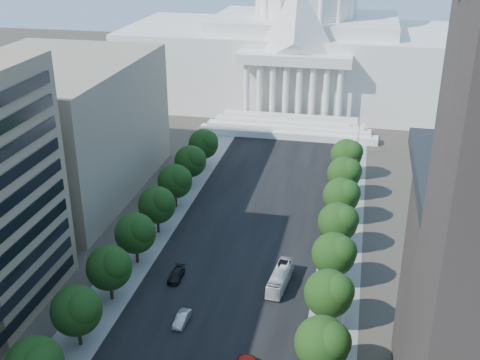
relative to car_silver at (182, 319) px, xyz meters
The scene contains 26 objects.
road_asphalt 34.21m from the car_silver, 82.43° to the left, with size 30.00×260.00×0.01m, color black.
sidewalk_left 36.88m from the car_silver, 113.15° to the left, with size 8.00×260.00×0.02m, color gray.
sidewalk_right 41.26m from the car_silver, 55.26° to the left, with size 8.00×260.00×0.02m, color gray.
capitol 130.30m from the car_silver, 88.00° to the left, with size 120.00×56.00×73.00m.
office_block_left_far 63.41m from the car_silver, 134.73° to the left, with size 38.00×52.00×30.00m, color gray.
tree_l_d 16.55m from the car_silver, 147.77° to the right, with size 7.79×7.60×9.97m.
tree_l_e 14.79m from the car_silver, 164.25° to the left, with size 7.79×7.60×9.97m.
tree_l_f 21.26m from the car_silver, 129.94° to the left, with size 7.79×7.60×9.97m.
tree_l_g 31.19m from the car_silver, 115.39° to the left, with size 7.79×7.60×9.97m.
tree_l_h 42.21m from the car_silver, 108.33° to the left, with size 7.79×7.60×9.97m.
tree_l_i 53.65m from the car_silver, 104.27° to the left, with size 7.79×7.60×9.97m.
tree_l_j 65.30m from the car_silver, 101.67° to the left, with size 7.79×7.60×9.97m.
tree_r_d 24.95m from the car_silver, 19.95° to the right, with size 7.79×7.60×9.97m.
tree_r_e 23.83m from the car_silver, ahead, with size 7.79×7.60×9.97m.
tree_r_f 28.30m from the car_silver, 34.51° to the left, with size 7.79×7.60×9.97m.
tree_r_g 36.36m from the car_silver, 50.49° to the left, with size 7.79×7.60×9.97m.
tree_r_h 46.16m from the car_silver, 60.09° to the left, with size 7.79×7.60×9.97m.
tree_r_i 56.81m from the car_silver, 66.16° to the left, with size 7.79×7.60×9.97m.
tree_r_j 67.92m from the car_silver, 70.27° to the left, with size 7.79×7.60×9.97m.
streetlight_c 25.23m from the car_silver, ahead, with size 2.61×0.44×9.00m.
streetlight_d 38.16m from the car_silver, 49.81° to the left, with size 2.61×0.44×9.00m.
streetlight_e 59.39m from the car_silver, 65.63° to the left, with size 2.61×0.44×9.00m.
streetlight_f 82.75m from the car_silver, 72.81° to the left, with size 2.61×0.44×9.00m.
car_silver is the anchor object (origin of this frame).
car_dark_b 12.85m from the car_silver, 111.40° to the left, with size 2.18×5.35×1.55m, color black.
city_bus 19.42m from the car_silver, 45.10° to the left, with size 2.53×10.79×3.01m, color silver.
Camera 1 is at (20.58, -18.64, 59.35)m, focal length 45.00 mm.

